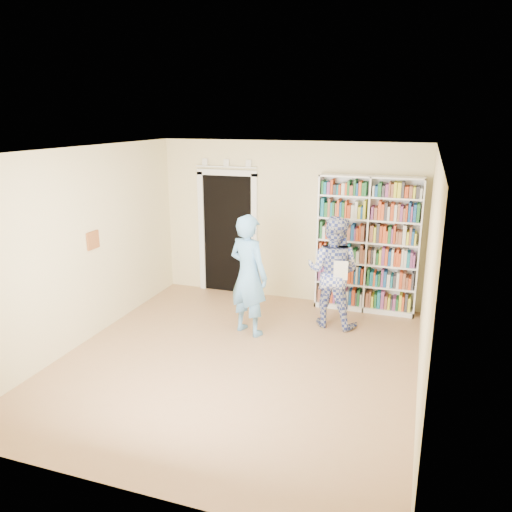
% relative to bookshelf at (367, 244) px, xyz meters
% --- Properties ---
extents(floor, '(5.00, 5.00, 0.00)m').
position_rel_bookshelf_xyz_m(floor, '(-1.35, -2.34, -1.11)').
color(floor, '#AB7A52').
rests_on(floor, ground).
extents(ceiling, '(5.00, 5.00, 0.00)m').
position_rel_bookshelf_xyz_m(ceiling, '(-1.35, -2.34, 1.59)').
color(ceiling, white).
rests_on(ceiling, wall_back).
extents(wall_back, '(4.50, 0.00, 4.50)m').
position_rel_bookshelf_xyz_m(wall_back, '(-1.35, 0.16, 0.24)').
color(wall_back, beige).
rests_on(wall_back, floor).
extents(wall_left, '(0.00, 5.00, 5.00)m').
position_rel_bookshelf_xyz_m(wall_left, '(-3.60, -2.34, 0.24)').
color(wall_left, beige).
rests_on(wall_left, floor).
extents(wall_right, '(0.00, 5.00, 5.00)m').
position_rel_bookshelf_xyz_m(wall_right, '(0.90, -2.34, 0.24)').
color(wall_right, beige).
rests_on(wall_right, floor).
extents(bookshelf, '(1.60, 0.30, 2.20)m').
position_rel_bookshelf_xyz_m(bookshelf, '(0.00, 0.00, 0.00)').
color(bookshelf, white).
rests_on(bookshelf, floor).
extents(doorway, '(1.10, 0.08, 2.43)m').
position_rel_bookshelf_xyz_m(doorway, '(-2.45, 0.13, 0.07)').
color(doorway, black).
rests_on(doorway, floor).
extents(wall_art, '(0.03, 0.25, 0.25)m').
position_rel_bookshelf_xyz_m(wall_art, '(-3.58, -2.14, 0.29)').
color(wall_art, brown).
rests_on(wall_art, wall_left).
extents(man_blue, '(0.76, 0.64, 1.77)m').
position_rel_bookshelf_xyz_m(man_blue, '(-1.50, -1.46, -0.23)').
color(man_blue, '#62A3DB').
rests_on(man_blue, floor).
extents(man_plaid, '(0.90, 0.75, 1.69)m').
position_rel_bookshelf_xyz_m(man_plaid, '(-0.40, -0.78, -0.27)').
color(man_plaid, '#34449F').
rests_on(man_plaid, floor).
extents(paper_sheet, '(0.20, 0.04, 0.28)m').
position_rel_bookshelf_xyz_m(paper_sheet, '(-0.25, -1.04, -0.15)').
color(paper_sheet, white).
rests_on(paper_sheet, man_plaid).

